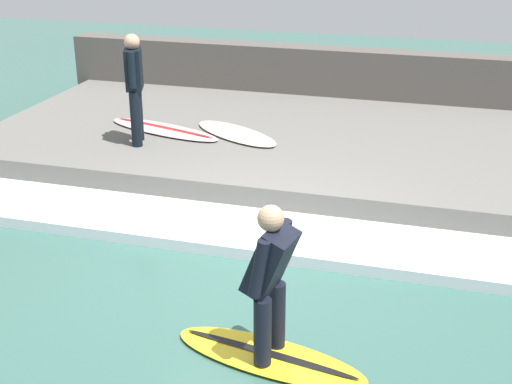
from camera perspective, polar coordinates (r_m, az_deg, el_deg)
The scene contains 9 objects.
ground_plane at distance 7.65m, azimuth -0.82°, elevation -5.94°, with size 28.00×28.00×0.00m, color #386056.
concrete_ledge at distance 10.63m, azimuth 4.54°, elevation 3.52°, with size 4.40×9.72×0.40m, color #66635E.
back_wall at distance 12.83m, azimuth 6.87°, elevation 8.66°, with size 0.50×10.21×1.21m, color #544F49.
wave_foam_crest at distance 8.20m, azimuth 0.54°, elevation -3.37°, with size 1.10×9.24×0.13m, color silver.
surfboard_riding at distance 6.22m, azimuth 1.09°, elevation -13.02°, with size 0.83×1.81×0.07m.
surfer_riding at distance 5.80m, azimuth 1.14°, elevation -6.65°, with size 0.52×0.46×1.37m.
surfer_waiting_near at distance 10.11m, azimuth -9.69°, elevation 8.59°, with size 0.50×0.33×1.55m.
surfboard_waiting_near at distance 10.81m, azimuth -7.39°, elevation 5.00°, with size 1.07×2.05×0.07m.
surfboard_spare at distance 10.54m, azimuth -1.60°, elevation 4.72°, with size 1.36×1.68×0.06m.
Camera 1 is at (-6.43, -1.97, 3.65)m, focal length 50.00 mm.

